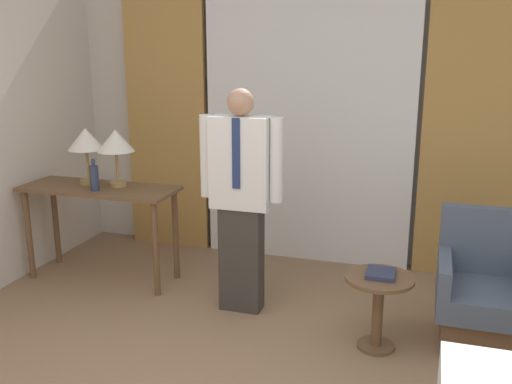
# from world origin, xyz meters

# --- Properties ---
(wall_back) EXTENTS (10.00, 0.06, 2.70)m
(wall_back) POSITION_xyz_m (0.00, 3.01, 1.35)
(wall_back) COLOR beige
(wall_back) RESTS_ON ground_plane
(curtain_sheer_center) EXTENTS (1.85, 0.06, 2.58)m
(curtain_sheer_center) POSITION_xyz_m (0.00, 2.88, 1.29)
(curtain_sheer_center) COLOR white
(curtain_sheer_center) RESTS_ON ground_plane
(curtain_drape_left) EXTENTS (0.79, 0.06, 2.58)m
(curtain_drape_left) POSITION_xyz_m (-1.36, 2.88, 1.29)
(curtain_drape_left) COLOR #B28442
(curtain_drape_left) RESTS_ON ground_plane
(curtain_drape_right) EXTENTS (0.79, 0.06, 2.58)m
(curtain_drape_right) POSITION_xyz_m (1.36, 2.88, 1.29)
(curtain_drape_right) COLOR #B28442
(curtain_drape_right) RESTS_ON ground_plane
(desk) EXTENTS (1.30, 0.48, 0.80)m
(desk) POSITION_xyz_m (-1.53, 1.92, 0.67)
(desk) COLOR brown
(desk) RESTS_ON ground_plane
(table_lamp_left) EXTENTS (0.30, 0.30, 0.47)m
(table_lamp_left) POSITION_xyz_m (-1.66, 1.99, 1.16)
(table_lamp_left) COLOR #9E7F47
(table_lamp_left) RESTS_ON desk
(table_lamp_right) EXTENTS (0.30, 0.30, 0.47)m
(table_lamp_right) POSITION_xyz_m (-1.39, 1.99, 1.16)
(table_lamp_right) COLOR #9E7F47
(table_lamp_right) RESTS_ON desk
(bottle_near_edge) EXTENTS (0.07, 0.07, 0.26)m
(bottle_near_edge) POSITION_xyz_m (-1.49, 1.81, 0.90)
(bottle_near_edge) COLOR #2D3851
(bottle_near_edge) RESTS_ON desk
(person) EXTENTS (0.61, 0.20, 1.64)m
(person) POSITION_xyz_m (-0.23, 1.72, 0.89)
(person) COLOR #38332D
(person) RESTS_ON ground_plane
(armchair) EXTENTS (0.61, 0.63, 0.86)m
(armchair) POSITION_xyz_m (1.46, 1.74, 0.31)
(armchair) COLOR brown
(armchair) RESTS_ON ground_plane
(side_table) EXTENTS (0.44, 0.44, 0.50)m
(side_table) POSITION_xyz_m (0.80, 1.43, 0.34)
(side_table) COLOR brown
(side_table) RESTS_ON ground_plane
(book) EXTENTS (0.18, 0.20, 0.03)m
(book) POSITION_xyz_m (0.80, 1.45, 0.52)
(book) COLOR #2D334C
(book) RESTS_ON side_table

